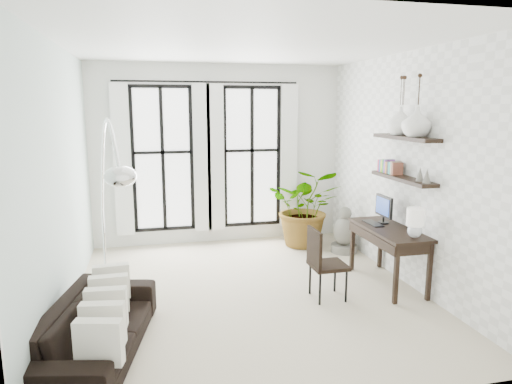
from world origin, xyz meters
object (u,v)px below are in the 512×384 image
object	(u,v)px
sofa	(97,328)
desk_chair	(322,259)
buddha	(344,233)
plant	(306,207)
arc_lamp	(108,162)
desk	(390,233)

from	to	relation	value
sofa	desk_chair	world-z (taller)	desk_chair
sofa	buddha	distance (m)	4.54
plant	arc_lamp	xyz separation A→B (m)	(-3.15, -1.97, 1.12)
plant	buddha	size ratio (longest dim) A/B	1.78
desk_chair	arc_lamp	distance (m)	2.90
sofa	arc_lamp	world-z (taller)	arc_lamp
desk	arc_lamp	size ratio (longest dim) A/B	0.57
sofa	plant	xyz separation A→B (m)	(3.25, 3.05, 0.41)
plant	sofa	bearing A→B (deg)	-136.80
desk	arc_lamp	bearing A→B (deg)	178.79
desk	buddha	size ratio (longest dim) A/B	1.74
plant	desk	distance (m)	2.11
sofa	desk	xyz separation A→B (m)	(3.74, 1.00, 0.46)
desk	buddha	world-z (taller)	desk
desk	buddha	xyz separation A→B (m)	(0.02, 1.53, -0.42)
sofa	buddha	world-z (taller)	buddha
arc_lamp	buddha	distance (m)	4.21
sofa	plant	distance (m)	4.47
sofa	desk	size ratio (longest dim) A/B	1.46
desk_chair	sofa	bearing A→B (deg)	-164.11
desk_chair	arc_lamp	size ratio (longest dim) A/B	0.39
plant	arc_lamp	world-z (taller)	arc_lamp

